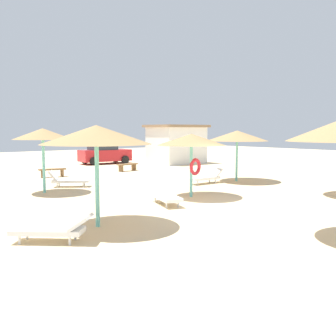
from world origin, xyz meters
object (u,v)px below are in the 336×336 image
object	(u,v)px
parasol_0	(96,135)
parasol_3	(191,140)
bench_0	(52,171)
parked_car	(104,153)
lounger_1	(206,177)
beach_cabana	(176,144)
parasol_5	(43,134)
bench_1	(128,166)
lounger_5	(68,180)
parasol_1	(237,136)
lounger_3	(165,195)
lounger_0	(53,229)

from	to	relation	value
parasol_0	parasol_3	distance (m)	5.63
bench_0	parked_car	size ratio (longest dim) A/B	0.38
lounger_1	parasol_0	bearing A→B (deg)	-152.45
beach_cabana	bench_0	bearing A→B (deg)	-166.91
parasol_5	bench_1	xyz separation A→B (m)	(7.55, 5.24, -2.16)
parasol_3	parked_car	distance (m)	16.56
beach_cabana	parasol_5	bearing A→B (deg)	-150.63
lounger_5	bench_1	distance (m)	7.38
parasol_1	lounger_3	distance (m)	7.59
parasol_5	lounger_3	xyz separation A→B (m)	(2.48, -5.22, -2.19)
parasol_1	parasol_3	world-z (taller)	parasol_1
parasol_0	parked_car	distance (m)	20.50
lounger_5	bench_0	size ratio (longest dim) A/B	1.23
parasol_0	parasol_1	xyz separation A→B (m)	(10.31, 4.03, -0.16)
lounger_1	parked_car	xyz separation A→B (m)	(1.70, 13.34, 0.50)
parasol_1	lounger_0	xyz separation A→B (m)	(-11.86, -4.71, -2.06)
parasol_1	bench_0	xyz separation A→B (m)	(-6.89, 7.74, -2.03)
parasol_1	lounger_0	distance (m)	12.93
beach_cabana	parasol_1	bearing A→B (deg)	-113.65
lounger_1	lounger_3	size ratio (longest dim) A/B	0.95
parasol_0	lounger_5	size ratio (longest dim) A/B	1.60
beach_cabana	lounger_1	bearing A→B (deg)	-122.67
parasol_3	lounger_1	size ratio (longest dim) A/B	1.44
parasol_5	bench_0	world-z (taller)	parasol_5
parasol_0	lounger_3	size ratio (longest dim) A/B	1.51
lounger_3	beach_cabana	size ratio (longest dim) A/B	0.46
parasol_0	beach_cabana	distance (m)	20.74
lounger_1	beach_cabana	world-z (taller)	beach_cabana
parasol_5	lounger_0	xyz separation A→B (m)	(-2.56, -7.31, -2.19)
parasol_1	beach_cabana	bearing A→B (deg)	66.35
parasol_1	bench_0	distance (m)	10.56
parasol_0	parked_car	xyz separation A→B (m)	(10.13, 17.74, -1.72)
lounger_5	beach_cabana	distance (m)	14.15
parked_car	parasol_1	bearing A→B (deg)	-89.26
parasol_3	lounger_5	world-z (taller)	parasol_3
parasol_0	bench_1	bearing A→B (deg)	54.22
parasol_0	lounger_1	xyz separation A→B (m)	(8.44, 4.40, -2.22)
bench_1	parasol_0	bearing A→B (deg)	-125.78
lounger_5	bench_0	distance (m)	4.23
parked_car	beach_cabana	distance (m)	5.82
parasol_1	bench_0	world-z (taller)	parasol_1
lounger_0	bench_0	size ratio (longest dim) A/B	1.19
parasol_3	parked_car	size ratio (longest dim) A/B	0.66
parasol_5	parked_car	world-z (taller)	parasol_5
bench_0	bench_1	world-z (taller)	same
parasol_1	parked_car	size ratio (longest dim) A/B	0.78
parasol_3	lounger_1	bearing A→B (deg)	37.37
lounger_0	bench_0	distance (m)	13.40
bench_1	beach_cabana	bearing A→B (deg)	22.07
lounger_5	lounger_0	bearing A→B (deg)	-116.09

